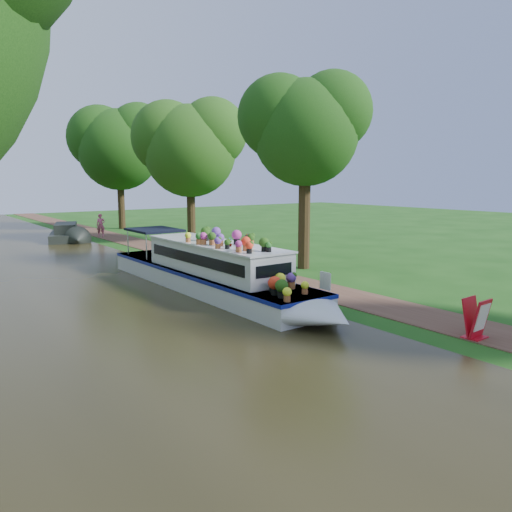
# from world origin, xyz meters

# --- Properties ---
(ground) EXTENTS (100.00, 100.00, 0.00)m
(ground) POSITION_xyz_m (0.00, 0.00, 0.00)
(ground) COLOR #164511
(ground) RESTS_ON ground
(canal_water) EXTENTS (10.00, 100.00, 0.02)m
(canal_water) POSITION_xyz_m (-6.00, 0.00, 0.01)
(canal_water) COLOR black
(canal_water) RESTS_ON ground
(towpath) EXTENTS (2.20, 100.00, 0.03)m
(towpath) POSITION_xyz_m (1.20, 0.00, 0.01)
(towpath) COLOR #4D3224
(towpath) RESTS_ON ground
(plant_boat) EXTENTS (2.29, 13.52, 2.24)m
(plant_boat) POSITION_xyz_m (-2.25, 1.09, 0.85)
(plant_boat) COLOR silver
(plant_boat) RESTS_ON canal_water
(tree_near_overhang) EXTENTS (5.52, 5.28, 8.99)m
(tree_near_overhang) POSITION_xyz_m (3.79, 3.06, 6.60)
(tree_near_overhang) COLOR black
(tree_near_overhang) RESTS_ON ground
(tree_near_mid) EXTENTS (6.90, 6.60, 9.40)m
(tree_near_mid) POSITION_xyz_m (4.48, 15.08, 6.44)
(tree_near_mid) COLOR black
(tree_near_mid) RESTS_ON ground
(tree_near_far) EXTENTS (7.59, 7.26, 10.30)m
(tree_near_far) POSITION_xyz_m (3.98, 26.09, 7.05)
(tree_near_far) COLOR black
(tree_near_far) RESTS_ON ground
(second_boat) EXTENTS (3.29, 6.37, 1.16)m
(second_boat) POSITION_xyz_m (-2.13, 20.57, 0.48)
(second_boat) COLOR black
(second_boat) RESTS_ON canal_water
(sandwich_board) EXTENTS (0.67, 0.54, 1.06)m
(sandwich_board) POSITION_xyz_m (0.45, -7.54, 0.51)
(sandwich_board) COLOR red
(sandwich_board) RESTS_ON towpath
(pedestrian_pink) EXTENTS (0.70, 0.58, 1.65)m
(pedestrian_pink) POSITION_xyz_m (0.50, 21.16, 0.86)
(pedestrian_pink) COLOR #CB5385
(pedestrian_pink) RESTS_ON towpath
(verge_plant) EXTENTS (0.52, 0.49, 0.47)m
(verge_plant) POSITION_xyz_m (-0.36, 2.04, 0.24)
(verge_plant) COLOR #37671F
(verge_plant) RESTS_ON ground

